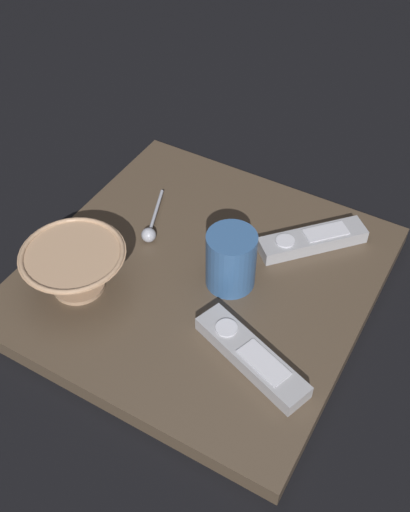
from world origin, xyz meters
name	(u,v)px	position (x,y,z in m)	size (l,w,h in m)	color
ground_plane	(201,285)	(0.00, 0.00, 0.00)	(6.00, 6.00, 0.00)	black
table	(201,278)	(0.00, 0.00, 0.02)	(0.56, 0.55, 0.03)	#4C3D2D
cereal_bowl	(75,267)	(-0.13, 0.16, 0.08)	(0.17, 0.17, 0.08)	tan
coffee_mug	(231,260)	(0.01, -0.05, 0.08)	(0.08, 0.08, 0.10)	#33598C
teaspoon	(150,230)	(0.03, 0.12, 0.05)	(0.13, 0.06, 0.03)	#A3A5B2
tv_remote_near	(251,356)	(-0.12, -0.15, 0.05)	(0.11, 0.20, 0.03)	#9E9EA3
tv_remote_far	(312,240)	(0.15, -0.14, 0.05)	(0.17, 0.16, 0.03)	#9E9EA3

